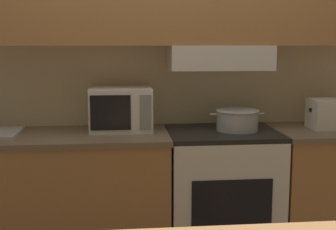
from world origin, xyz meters
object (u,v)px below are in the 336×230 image
object	(u,v)px
stove_range	(221,195)
microwave	(121,109)
cooking_pot	(237,119)
toaster	(334,114)

from	to	relation	value
stove_range	microwave	world-z (taller)	microwave
cooking_pot	microwave	distance (m)	0.77
cooking_pot	toaster	size ratio (longest dim) A/B	1.11
cooking_pot	microwave	bearing A→B (deg)	172.41
stove_range	microwave	bearing A→B (deg)	170.82
toaster	microwave	bearing A→B (deg)	175.95
stove_range	cooking_pot	world-z (taller)	cooking_pot
microwave	toaster	world-z (taller)	microwave
cooking_pot	microwave	world-z (taller)	microwave
stove_range	toaster	xyz separation A→B (m)	(0.76, 0.01, 0.54)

